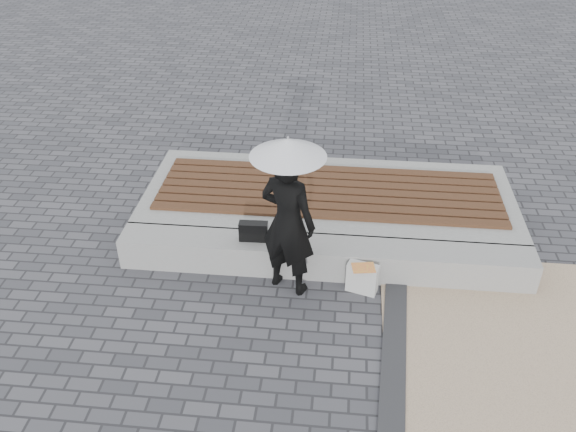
% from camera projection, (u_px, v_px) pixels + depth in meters
% --- Properties ---
extents(ground, '(80.00, 80.00, 0.00)m').
position_uv_depth(ground, '(315.00, 369.00, 6.10)').
color(ground, '#4D4C51').
rests_on(ground, ground).
extents(edging_band, '(0.61, 5.20, 0.04)m').
position_uv_depth(edging_band, '(392.00, 414.00, 5.61)').
color(edging_band, '#2D2D2F').
rests_on(edging_band, ground).
extents(seating_ledge, '(5.00, 0.45, 0.40)m').
position_uv_depth(seating_ledge, '(324.00, 257.00, 7.31)').
color(seating_ledge, '#979692').
rests_on(seating_ledge, ground).
extents(timber_platform, '(5.00, 2.00, 0.40)m').
position_uv_depth(timber_platform, '(328.00, 204.00, 8.31)').
color(timber_platform, '#9D9D98').
rests_on(timber_platform, ground).
extents(timber_decking, '(4.60, 1.40, 0.04)m').
position_uv_depth(timber_decking, '(329.00, 191.00, 8.18)').
color(timber_decking, brown).
rests_on(timber_decking, timber_platform).
extents(woman, '(0.78, 0.67, 1.82)m').
position_uv_depth(woman, '(288.00, 223.00, 6.67)').
color(woman, black).
rests_on(woman, ground).
extents(parasol, '(0.81, 0.81, 1.04)m').
position_uv_depth(parasol, '(288.00, 148.00, 6.16)').
color(parasol, '#ACACB1').
rests_on(parasol, ground).
extents(handbag, '(0.35, 0.13, 0.24)m').
position_uv_depth(handbag, '(253.00, 231.00, 7.21)').
color(handbag, black).
rests_on(handbag, seating_ledge).
extents(canvas_tote, '(0.39, 0.25, 0.38)m').
position_uv_depth(canvas_tote, '(362.00, 278.00, 7.00)').
color(canvas_tote, '#BABAB6').
rests_on(canvas_tote, ground).
extents(magazine, '(0.29, 0.23, 0.01)m').
position_uv_depth(magazine, '(363.00, 268.00, 6.85)').
color(magazine, '#DB3E35').
rests_on(magazine, canvas_tote).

